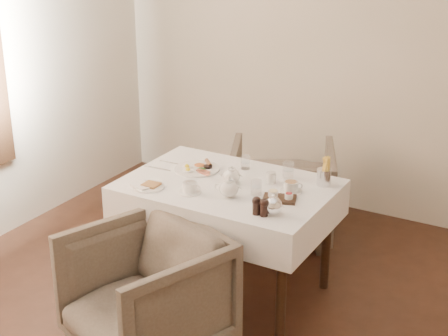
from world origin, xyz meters
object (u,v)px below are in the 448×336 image
armchair_near (146,293)px  teapot_centre (232,175)px  table (228,201)px  breakfast_plate (198,168)px  armchair_far (281,191)px

armchair_near → teapot_centre: (0.11, 0.79, 0.46)m
table → teapot_centre: (0.02, 0.02, 0.17)m
table → armchair_near: (-0.09, -0.77, -0.28)m
breakfast_plate → armchair_near: bearing=-96.1°
teapot_centre → breakfast_plate: bearing=154.6°
teapot_centre → armchair_near: bearing=-106.1°
breakfast_plate → teapot_centre: bearing=-35.8°
armchair_far → teapot_centre: 1.00m
armchair_near → armchair_far: size_ratio=1.00×
breakfast_plate → teapot_centre: size_ratio=2.05×
table → armchair_far: table is taller
armchair_far → table: bearing=68.9°
table → armchair_far: bearing=92.9°
armchair_near → armchair_far: (0.04, 1.68, -0.00)m
armchair_near → breakfast_plate: (-0.20, 0.88, 0.41)m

